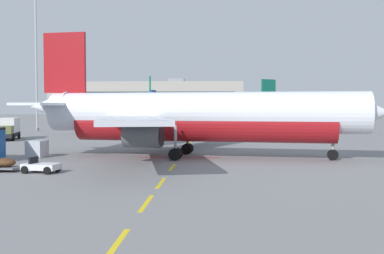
{
  "coord_description": "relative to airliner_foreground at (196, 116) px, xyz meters",
  "views": [
    {
      "loc": [
        21.51,
        -20.59,
        4.89
      ],
      "look_at": [
        19.29,
        20.42,
        2.98
      ],
      "focal_mm": 42.42,
      "sensor_mm": 36.0,
      "label": 1
    }
  ],
  "objects": [
    {
      "name": "airliner_far_center",
      "position": [
        -9.23,
        33.36,
        -0.53
      ],
      "size": [
        29.64,
        30.12,
        10.57
      ],
      "color": "silver",
      "rests_on": "ground"
    },
    {
      "name": "airliner_far_right",
      "position": [
        -18.85,
        79.69,
        -0.85
      ],
      "size": [
        26.55,
        27.14,
        9.57
      ],
      "color": "silver",
      "rests_on": "ground"
    },
    {
      "name": "airliner_mid_left",
      "position": [
        20.6,
        52.84,
        -0.7
      ],
      "size": [
        25.51,
        23.56,
        10.04
      ],
      "color": "silver",
      "rests_on": "ground"
    },
    {
      "name": "ground",
      "position": [
        20.4,
        17.69,
        -3.95
      ],
      "size": [
        400.0,
        400.0,
        0.0
      ],
      "primitive_type": "plane",
      "color": "slate"
    },
    {
      "name": "uld_cargo_container",
      "position": [
        -15.15,
        -0.8,
        -3.15
      ],
      "size": [
        1.85,
        1.82,
        1.6
      ],
      "color": "#B7BCC6",
      "rests_on": "ground"
    },
    {
      "name": "apron_paint_markings",
      "position": [
        -1.6,
        14.72,
        -3.95
      ],
      "size": [
        8.0,
        95.26,
        0.01
      ],
      "color": "yellow",
      "rests_on": "ground"
    },
    {
      "name": "terminal_satellite",
      "position": [
        -24.27,
        131.75,
        2.96
      ],
      "size": [
        71.43,
        23.86,
        15.38
      ],
      "color": "#9E998E",
      "rests_on": "ground"
    },
    {
      "name": "apron_light_mast_near",
      "position": [
        -32.97,
        43.46,
        14.11
      ],
      "size": [
        1.8,
        1.8,
        29.65
      ],
      "color": "slate",
      "rests_on": "ground"
    },
    {
      "name": "fuel_service_truck",
      "position": [
        -28.21,
        20.85,
        -2.3
      ],
      "size": [
        4.06,
        7.38,
        3.14
      ],
      "color": "black",
      "rests_on": "ground"
    },
    {
      "name": "airliner_foreground",
      "position": [
        0.0,
        0.0,
        0.0
      ],
      "size": [
        34.79,
        34.28,
        12.2
      ],
      "color": "silver",
      "rests_on": "ground"
    }
  ]
}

